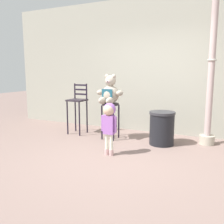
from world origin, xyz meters
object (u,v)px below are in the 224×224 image
at_px(teddy_bear, 110,93).
at_px(child_walking, 109,118).
at_px(trash_bin, 162,128).
at_px(bar_chair_empty, 78,104).
at_px(bar_stool_with_teddy, 110,114).
at_px(lamppost, 210,88).

distance_m(teddy_bear, child_walking, 1.09).
height_order(trash_bin, bar_chair_empty, bar_chair_empty).
relative_size(child_walking, bar_chair_empty, 0.79).
distance_m(bar_stool_with_teddy, child_walking, 1.07).
distance_m(trash_bin, bar_chair_empty, 2.03).
bearing_deg(trash_bin, child_walking, -123.15).
bearing_deg(trash_bin, teddy_bear, -176.06).
bearing_deg(bar_stool_with_teddy, trash_bin, 2.38).
relative_size(bar_stool_with_teddy, lamppost, 0.27).
bearing_deg(child_walking, teddy_bear, -141.29).
xyz_separation_m(teddy_bear, lamppost, (1.92, 0.47, 0.14)).
distance_m(bar_stool_with_teddy, teddy_bear, 0.45).
xyz_separation_m(trash_bin, lamppost, (0.81, 0.40, 0.80)).
bearing_deg(bar_chair_empty, lamppost, 7.08).
relative_size(trash_bin, lamppost, 0.23).
xyz_separation_m(bar_stool_with_teddy, child_walking, (0.45, -0.96, 0.12)).
bearing_deg(child_walking, bar_stool_with_teddy, -141.99).
bearing_deg(teddy_bear, bar_chair_empty, 172.05).
distance_m(trash_bin, lamppost, 1.21).
bearing_deg(child_walking, lamppost, 146.85).
height_order(teddy_bear, child_walking, teddy_bear).
height_order(teddy_bear, trash_bin, teddy_bear).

